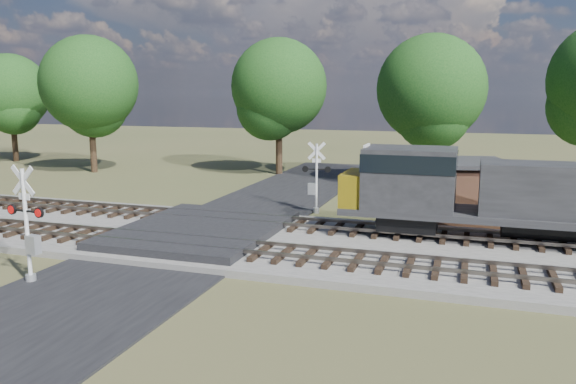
% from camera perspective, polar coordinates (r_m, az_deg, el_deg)
% --- Properties ---
extents(ground, '(160.00, 160.00, 0.00)m').
position_cam_1_polar(ground, '(26.66, -9.27, -4.90)').
color(ground, '#464E29').
rests_on(ground, ground).
extents(ballast_bed, '(140.00, 10.00, 0.30)m').
position_cam_1_polar(ballast_bed, '(24.32, 12.85, -6.11)').
color(ballast_bed, gray).
rests_on(ballast_bed, ground).
extents(road, '(7.00, 60.00, 0.08)m').
position_cam_1_polar(road, '(26.65, -9.27, -4.82)').
color(road, black).
rests_on(road, ground).
extents(crossing_panel, '(7.00, 9.00, 0.62)m').
position_cam_1_polar(crossing_panel, '(27.01, -8.80, -4.00)').
color(crossing_panel, '#262628').
rests_on(crossing_panel, ground).
extents(track_near, '(140.00, 2.60, 0.33)m').
position_cam_1_polar(track_near, '(23.51, -4.75, -5.79)').
color(track_near, black).
rests_on(track_near, ballast_bed).
extents(track_far, '(140.00, 2.60, 0.33)m').
position_cam_1_polar(track_far, '(28.03, -0.77, -3.16)').
color(track_far, black).
rests_on(track_far, ballast_bed).
extents(crossing_signal_near, '(1.74, 0.40, 4.31)m').
position_cam_1_polar(crossing_signal_near, '(22.15, -24.81, -3.99)').
color(crossing_signal_near, silver).
rests_on(crossing_signal_near, ground).
extents(crossing_signal_far, '(1.65, 0.39, 4.11)m').
position_cam_1_polar(crossing_signal_far, '(32.07, 2.75, 0.86)').
color(crossing_signal_far, silver).
rests_on(crossing_signal_far, ground).
extents(equipment_shed, '(5.77, 5.77, 3.25)m').
position_cam_1_polar(equipment_shed, '(31.71, 17.09, 0.21)').
color(equipment_shed, '#472E1E').
rests_on(equipment_shed, ground).
extents(treeline, '(80.48, 12.16, 11.88)m').
position_cam_1_polar(treeline, '(44.37, 6.26, 10.34)').
color(treeline, black).
rests_on(treeline, ground).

